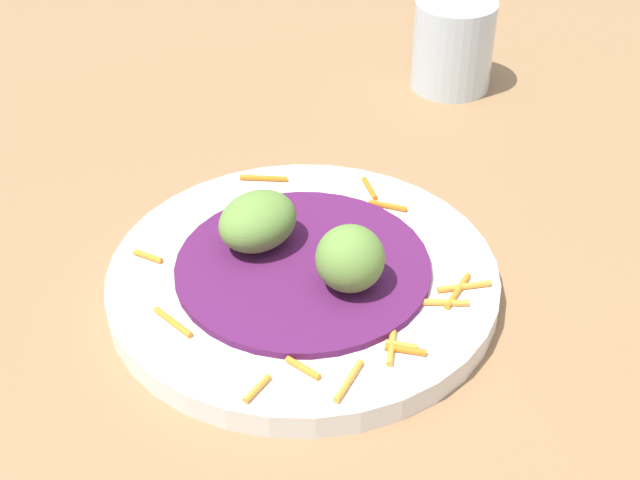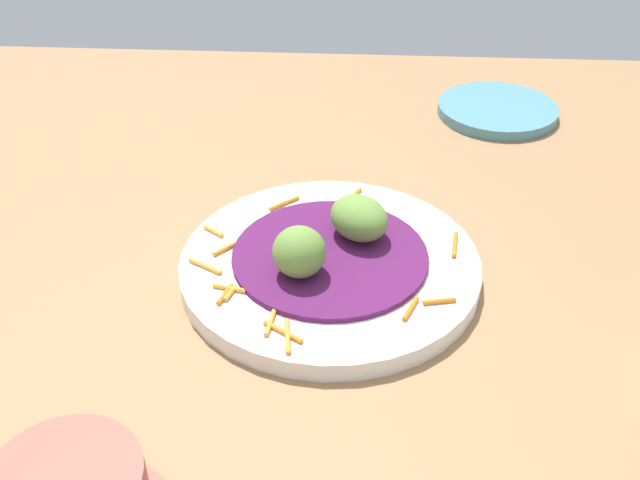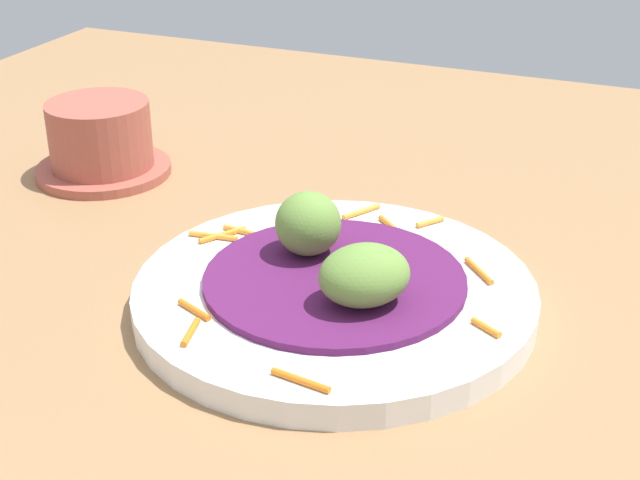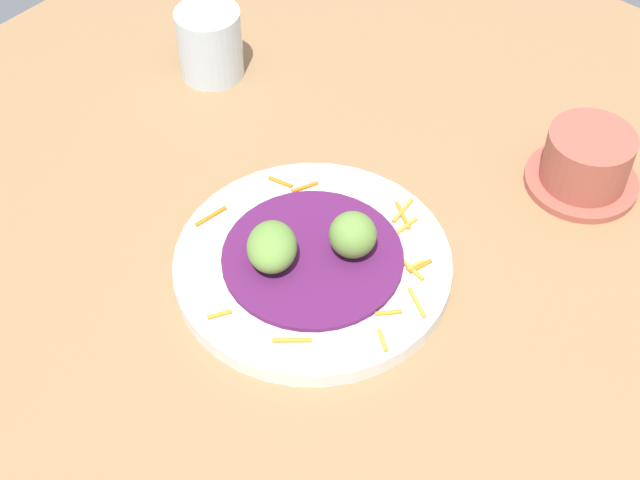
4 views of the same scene
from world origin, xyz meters
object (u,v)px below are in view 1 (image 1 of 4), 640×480
main_plate (303,280)px  water_glass (453,45)px  guac_scoop_center (350,259)px  guac_scoop_left (258,221)px

main_plate → water_glass: (28.22, -15.00, 3.17)cm
guac_scoop_center → water_glass: (30.57, -12.18, -0.31)cm
main_plate → guac_scoop_left: bearing=50.2°
main_plate → water_glass: bearing=-28.0°
main_plate → guac_scoop_left: size_ratio=4.60×
guac_scoop_left → water_glass: 31.41cm
main_plate → guac_scoop_left: guac_scoop_left is taller
main_plate → guac_scoop_left: 4.88cm
water_glass → main_plate: bearing=152.0°
main_plate → guac_scoop_center: (-2.35, -2.82, 3.48)cm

